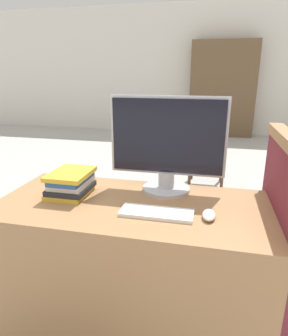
# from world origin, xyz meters

# --- Properties ---
(wall_back) EXTENTS (12.00, 0.06, 2.80)m
(wall_back) POSITION_xyz_m (0.00, 6.16, 1.40)
(wall_back) COLOR silver
(wall_back) RESTS_ON ground_plane
(desk) EXTENTS (1.31, 0.62, 0.76)m
(desk) POSITION_xyz_m (0.00, 0.31, 0.38)
(desk) COLOR #9E7047
(desk) RESTS_ON ground_plane
(carrel_divider) EXTENTS (0.07, 0.72, 1.10)m
(carrel_divider) POSITION_xyz_m (0.68, 0.36, 0.56)
(carrel_divider) COLOR maroon
(carrel_divider) RESTS_ON ground_plane
(monitor) EXTENTS (0.59, 0.25, 0.49)m
(monitor) POSITION_xyz_m (0.14, 0.51, 1.00)
(monitor) COLOR #B7B7BC
(monitor) RESTS_ON desk
(keyboard) EXTENTS (0.32, 0.12, 0.02)m
(keyboard) POSITION_xyz_m (0.14, 0.22, 0.76)
(keyboard) COLOR white
(keyboard) RESTS_ON desk
(mouse) EXTENTS (0.06, 0.11, 0.03)m
(mouse) POSITION_xyz_m (0.37, 0.23, 0.77)
(mouse) COLOR silver
(mouse) RESTS_ON desk
(book_stack) EXTENTS (0.20, 0.24, 0.13)m
(book_stack) POSITION_xyz_m (-0.33, 0.34, 0.82)
(book_stack) COLOR gold
(book_stack) RESTS_ON desk
(far_chair) EXTENTS (0.44, 0.44, 0.93)m
(far_chair) POSITION_xyz_m (0.32, 2.75, 0.52)
(far_chair) COLOR #4C3323
(far_chair) RESTS_ON ground_plane
(bookshelf_far) EXTENTS (1.38, 0.32, 2.01)m
(bookshelf_far) POSITION_xyz_m (0.52, 5.92, 1.00)
(bookshelf_far) COLOR brown
(bookshelf_far) RESTS_ON ground_plane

